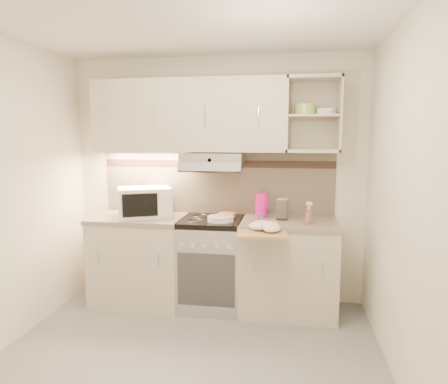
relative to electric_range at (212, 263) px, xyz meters
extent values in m
plane|color=gray|center=(0.00, -1.10, -0.45)|extent=(3.00, 3.00, 0.00)
cube|color=white|center=(0.00, 0.30, 0.80)|extent=(3.00, 0.04, 2.50)
cube|color=white|center=(0.00, -2.50, 0.80)|extent=(3.00, 0.04, 2.50)
cube|color=white|center=(1.50, -1.10, 0.80)|extent=(0.04, 2.80, 2.50)
cube|color=white|center=(0.00, -1.10, 2.05)|extent=(3.00, 2.80, 0.04)
cube|color=#C6B299|center=(0.00, 0.29, 0.77)|extent=(2.40, 0.02, 0.64)
cube|color=#31221B|center=(0.00, 0.28, 0.97)|extent=(2.40, 0.01, 0.08)
cube|color=beige|center=(-0.25, 0.13, 1.45)|extent=(1.90, 0.34, 0.70)
cube|color=beige|center=(0.95, 0.13, 1.45)|extent=(0.50, 0.34, 0.70)
cylinder|color=#92C24A|center=(0.87, 0.13, 1.50)|extent=(0.19, 0.19, 0.10)
cylinder|color=white|center=(1.07, 0.13, 1.48)|extent=(0.18, 0.18, 0.06)
cube|color=#B7B7BC|center=(0.00, 0.10, 1.03)|extent=(0.60, 0.40, 0.12)
cube|color=beige|center=(-0.75, 0.00, -0.02)|extent=(0.90, 0.60, 0.86)
cube|color=gray|center=(-0.75, 0.00, 0.43)|extent=(0.92, 0.62, 0.04)
cube|color=beige|center=(0.75, 0.00, -0.02)|extent=(0.90, 0.60, 0.86)
cube|color=gray|center=(0.75, 0.00, 0.43)|extent=(0.92, 0.62, 0.04)
cube|color=#B7B7BC|center=(0.00, 0.00, -0.03)|extent=(0.60, 0.58, 0.85)
cube|color=black|center=(0.00, 0.00, 0.42)|extent=(0.60, 0.60, 0.05)
cube|color=white|center=(-0.70, 0.03, 0.59)|extent=(0.62, 0.56, 0.29)
cube|color=black|center=(-0.70, -0.16, 0.59)|extent=(0.31, 0.15, 0.22)
cylinder|color=silver|center=(-0.79, -0.14, 0.53)|extent=(0.15, 0.15, 0.16)
cone|color=silver|center=(-0.68, -0.12, 0.55)|extent=(0.20, 0.08, 0.12)
torus|color=silver|center=(-0.79, -0.14, 0.63)|extent=(0.13, 0.04, 0.13)
cylinder|color=white|center=(0.11, -0.09, 0.46)|extent=(0.25, 0.25, 0.02)
cylinder|color=white|center=(0.11, -0.09, 0.47)|extent=(0.25, 0.25, 0.02)
cylinder|color=white|center=(0.11, -0.09, 0.49)|extent=(0.25, 0.25, 0.02)
cube|color=silver|center=(0.11, -0.09, 0.50)|extent=(0.16, 0.05, 0.01)
cylinder|color=#976C42|center=(0.14, 0.10, 0.47)|extent=(0.17, 0.17, 0.04)
cylinder|color=#FE1095|center=(0.47, 0.16, 0.57)|extent=(0.12, 0.12, 0.24)
cube|color=#FE1095|center=(0.53, 0.15, 0.60)|extent=(0.02, 0.03, 0.10)
cylinder|color=silver|center=(0.68, 0.06, 0.55)|extent=(0.11, 0.11, 0.20)
cylinder|color=#B7B7BC|center=(0.68, 0.06, 0.66)|extent=(0.12, 0.12, 0.02)
cylinder|color=white|center=(0.48, -0.03, 0.48)|extent=(0.05, 0.05, 0.06)
cylinder|color=blue|center=(0.48, -0.03, 0.52)|extent=(0.05, 0.05, 0.02)
cone|color=pink|center=(0.93, -0.09, 0.52)|extent=(0.08, 0.08, 0.14)
cube|color=tan|center=(0.52, -0.38, 0.42)|extent=(0.46, 0.42, 0.02)
camera|label=1|loc=(0.72, -3.76, 1.24)|focal=32.00mm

